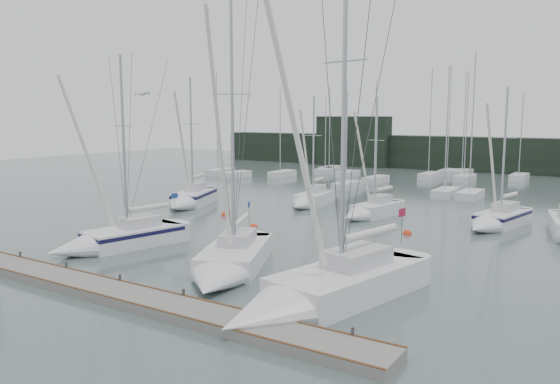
# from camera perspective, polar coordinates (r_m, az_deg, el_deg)

# --- Properties ---
(ground) EXTENTS (160.00, 160.00, 0.00)m
(ground) POSITION_cam_1_polar(r_m,az_deg,el_deg) (28.59, -7.46, -8.54)
(ground) COLOR #4C5D5B
(ground) RESTS_ON ground
(dock) EXTENTS (24.00, 2.00, 0.40)m
(dock) POSITION_cam_1_polar(r_m,az_deg,el_deg) (25.10, -14.96, -10.63)
(dock) COLOR slate
(dock) RESTS_ON ground
(far_treeline) EXTENTS (90.00, 4.00, 5.00)m
(far_treeline) POSITION_cam_1_polar(r_m,az_deg,el_deg) (84.96, 20.54, 3.70)
(far_treeline) COLOR black
(far_treeline) RESTS_ON ground
(far_building_left) EXTENTS (12.00, 3.00, 8.00)m
(far_building_left) POSITION_cam_1_polar(r_m,az_deg,el_deg) (89.37, 7.64, 5.28)
(far_building_left) COLOR black
(far_building_left) RESTS_ON ground
(mast_forest) EXTENTS (53.60, 27.25, 14.87)m
(mast_forest) POSITION_cam_1_polar(r_m,az_deg,el_deg) (68.41, 14.77, 1.33)
(mast_forest) COLOR silver
(mast_forest) RESTS_ON ground
(sailboat_near_left) EXTENTS (4.52, 8.96, 12.66)m
(sailboat_near_left) POSITION_cam_1_polar(r_m,az_deg,el_deg) (34.82, -17.39, -4.89)
(sailboat_near_left) COLOR silver
(sailboat_near_left) RESTS_ON ground
(sailboat_near_center) EXTENTS (6.60, 9.96, 15.65)m
(sailboat_near_center) POSITION_cam_1_polar(r_m,az_deg,el_deg) (28.06, -5.63, -7.71)
(sailboat_near_center) COLOR silver
(sailboat_near_center) RESTS_ON ground
(sailboat_near_right) EXTENTS (5.73, 11.88, 17.54)m
(sailboat_near_right) POSITION_cam_1_polar(r_m,az_deg,el_deg) (23.34, 3.50, -10.69)
(sailboat_near_right) COLOR silver
(sailboat_near_right) RESTS_ON ground
(sailboat_mid_a) EXTENTS (5.24, 8.37, 12.29)m
(sailboat_mid_a) POSITION_cam_1_polar(r_m,az_deg,el_deg) (49.63, -9.51, -0.80)
(sailboat_mid_a) COLOR silver
(sailboat_mid_a) RESTS_ON ground
(sailboat_mid_b) EXTENTS (3.17, 7.21, 10.54)m
(sailboat_mid_b) POSITION_cam_1_polar(r_m,az_deg,el_deg) (49.08, 3.06, -0.92)
(sailboat_mid_b) COLOR silver
(sailboat_mid_b) RESTS_ON ground
(sailboat_mid_c) EXTENTS (3.35, 7.05, 10.23)m
(sailboat_mid_c) POSITION_cam_1_polar(r_m,az_deg,el_deg) (44.03, 9.20, -2.05)
(sailboat_mid_c) COLOR silver
(sailboat_mid_c) RESTS_ON ground
(sailboat_mid_d) EXTENTS (3.81, 7.95, 10.90)m
(sailboat_mid_d) POSITION_cam_1_polar(r_m,az_deg,el_deg) (42.46, 21.53, -2.84)
(sailboat_mid_d) COLOR silver
(sailboat_mid_d) RESTS_ON ground
(buoy_a) EXTENTS (0.61, 0.61, 0.61)m
(buoy_a) POSITION_cam_1_polar(r_m,az_deg,el_deg) (39.84, -2.77, -3.75)
(buoy_a) COLOR red
(buoy_a) RESTS_ON ground
(buoy_b) EXTENTS (0.62, 0.62, 0.62)m
(buoy_b) POSITION_cam_1_polar(r_m,az_deg,el_deg) (38.71, 13.15, -4.30)
(buoy_b) COLOR red
(buoy_b) RESTS_ON ground
(buoy_c) EXTENTS (0.71, 0.71, 0.71)m
(buoy_c) POSITION_cam_1_polar(r_m,az_deg,el_deg) (44.77, -5.71, -2.48)
(buoy_c) COLOR red
(buoy_c) RESTS_ON ground
(seagull) EXTENTS (1.03, 0.46, 0.20)m
(seagull) POSITION_cam_1_polar(r_m,az_deg,el_deg) (27.36, -14.21, 9.94)
(seagull) COLOR silver
(seagull) RESTS_ON ground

